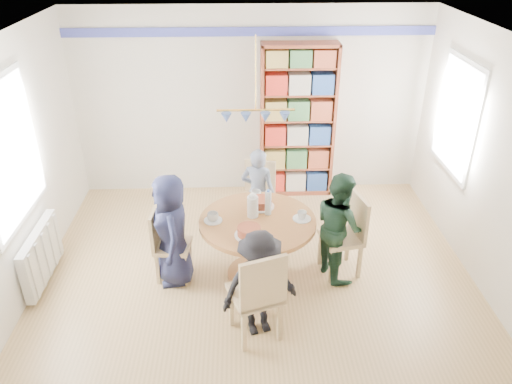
{
  "coord_description": "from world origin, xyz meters",
  "views": [
    {
      "loc": [
        -0.18,
        -4.36,
        3.65
      ],
      "look_at": [
        0.0,
        0.4,
        1.05
      ],
      "focal_mm": 35.0,
      "sensor_mm": 36.0,
      "label": 1
    }
  ],
  "objects_px": {
    "person_right": "(339,226)",
    "person_far": "(258,193)",
    "chair_near": "(259,293)",
    "person_left": "(172,230)",
    "chair_far": "(259,192)",
    "chair_right": "(348,232)",
    "dining_table": "(258,235)",
    "person_near": "(259,284)",
    "chair_left": "(166,241)",
    "bookshelf": "(297,123)",
    "radiator": "(42,255)"
  },
  "relations": [
    {
      "from": "person_right",
      "to": "person_far",
      "type": "xyz_separation_m",
      "value": [
        -0.87,
        0.87,
        -0.04
      ]
    },
    {
      "from": "chair_near",
      "to": "person_left",
      "type": "distance_m",
      "value": 1.34
    },
    {
      "from": "chair_far",
      "to": "person_far",
      "type": "relative_size",
      "value": 0.76
    },
    {
      "from": "chair_right",
      "to": "chair_far",
      "type": "height_order",
      "value": "chair_right"
    },
    {
      "from": "dining_table",
      "to": "person_far",
      "type": "height_order",
      "value": "person_far"
    },
    {
      "from": "chair_near",
      "to": "person_near",
      "type": "relative_size",
      "value": 0.89
    },
    {
      "from": "person_left",
      "to": "chair_left",
      "type": "bearing_deg",
      "value": -136.92
    },
    {
      "from": "chair_right",
      "to": "bookshelf",
      "type": "height_order",
      "value": "bookshelf"
    },
    {
      "from": "dining_table",
      "to": "person_far",
      "type": "bearing_deg",
      "value": 87.41
    },
    {
      "from": "person_left",
      "to": "person_near",
      "type": "height_order",
      "value": "person_left"
    },
    {
      "from": "person_left",
      "to": "person_right",
      "type": "xyz_separation_m",
      "value": [
        1.86,
        0.05,
        -0.01
      ]
    },
    {
      "from": "chair_far",
      "to": "bookshelf",
      "type": "height_order",
      "value": "bookshelf"
    },
    {
      "from": "radiator",
      "to": "chair_left",
      "type": "bearing_deg",
      "value": 1.18
    },
    {
      "from": "person_far",
      "to": "chair_far",
      "type": "bearing_deg",
      "value": -78.05
    },
    {
      "from": "chair_left",
      "to": "person_near",
      "type": "xyz_separation_m",
      "value": [
        1.02,
        -0.92,
        0.1
      ]
    },
    {
      "from": "dining_table",
      "to": "bookshelf",
      "type": "distance_m",
      "value": 2.2
    },
    {
      "from": "dining_table",
      "to": "person_right",
      "type": "xyz_separation_m",
      "value": [
        0.91,
        0.01,
        0.09
      ]
    },
    {
      "from": "radiator",
      "to": "chair_far",
      "type": "xyz_separation_m",
      "value": [
        2.49,
        1.08,
        0.16
      ]
    },
    {
      "from": "dining_table",
      "to": "chair_left",
      "type": "height_order",
      "value": "chair_left"
    },
    {
      "from": "chair_near",
      "to": "chair_left",
      "type": "bearing_deg",
      "value": 134.15
    },
    {
      "from": "dining_table",
      "to": "radiator",
      "type": "bearing_deg",
      "value": -179.83
    },
    {
      "from": "dining_table",
      "to": "chair_left",
      "type": "bearing_deg",
      "value": 178.79
    },
    {
      "from": "radiator",
      "to": "person_far",
      "type": "bearing_deg",
      "value": 19.77
    },
    {
      "from": "chair_right",
      "to": "person_near",
      "type": "xyz_separation_m",
      "value": [
        -1.06,
        -0.95,
        0.05
      ]
    },
    {
      "from": "person_right",
      "to": "person_far",
      "type": "relative_size",
      "value": 1.07
    },
    {
      "from": "person_right",
      "to": "person_left",
      "type": "bearing_deg",
      "value": 73.82
    },
    {
      "from": "dining_table",
      "to": "person_right",
      "type": "distance_m",
      "value": 0.92
    },
    {
      "from": "bookshelf",
      "to": "dining_table",
      "type": "bearing_deg",
      "value": -107.74
    },
    {
      "from": "radiator",
      "to": "person_near",
      "type": "bearing_deg",
      "value": -20.23
    },
    {
      "from": "person_left",
      "to": "bookshelf",
      "type": "distance_m",
      "value": 2.65
    },
    {
      "from": "chair_left",
      "to": "bookshelf",
      "type": "bearing_deg",
      "value": 50.07
    },
    {
      "from": "dining_table",
      "to": "person_near",
      "type": "distance_m",
      "value": 0.9
    },
    {
      "from": "dining_table",
      "to": "chair_near",
      "type": "xyz_separation_m",
      "value": [
        -0.03,
        -1.01,
        0.01
      ]
    },
    {
      "from": "chair_left",
      "to": "chair_right",
      "type": "relative_size",
      "value": 0.91
    },
    {
      "from": "person_left",
      "to": "person_near",
      "type": "distance_m",
      "value": 1.27
    },
    {
      "from": "chair_right",
      "to": "chair_far",
      "type": "bearing_deg",
      "value": 134.01
    },
    {
      "from": "chair_far",
      "to": "person_left",
      "type": "height_order",
      "value": "person_left"
    },
    {
      "from": "chair_right",
      "to": "chair_far",
      "type": "xyz_separation_m",
      "value": [
        -0.98,
        1.02,
        -0.02
      ]
    },
    {
      "from": "radiator",
      "to": "chair_left",
      "type": "xyz_separation_m",
      "value": [
        1.4,
        0.03,
        0.13
      ]
    },
    {
      "from": "chair_left",
      "to": "person_far",
      "type": "height_order",
      "value": "person_far"
    },
    {
      "from": "person_near",
      "to": "bookshelf",
      "type": "bearing_deg",
      "value": 60.81
    },
    {
      "from": "chair_far",
      "to": "person_far",
      "type": "xyz_separation_m",
      "value": [
        -0.02,
        -0.19,
        0.1
      ]
    },
    {
      "from": "chair_near",
      "to": "bookshelf",
      "type": "height_order",
      "value": "bookshelf"
    },
    {
      "from": "dining_table",
      "to": "person_left",
      "type": "distance_m",
      "value": 0.95
    },
    {
      "from": "radiator",
      "to": "person_left",
      "type": "distance_m",
      "value": 1.52
    },
    {
      "from": "chair_right",
      "to": "person_near",
      "type": "distance_m",
      "value": 1.42
    },
    {
      "from": "chair_far",
      "to": "chair_near",
      "type": "distance_m",
      "value": 2.09
    },
    {
      "from": "chair_right",
      "to": "chair_far",
      "type": "distance_m",
      "value": 1.41
    },
    {
      "from": "radiator",
      "to": "person_right",
      "type": "relative_size",
      "value": 0.77
    },
    {
      "from": "chair_far",
      "to": "person_near",
      "type": "bearing_deg",
      "value": -92.15
    }
  ]
}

